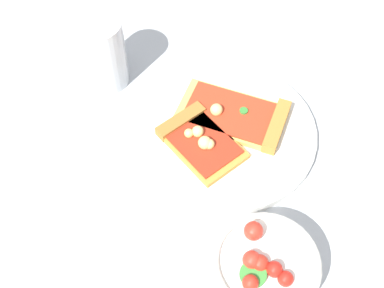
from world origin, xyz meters
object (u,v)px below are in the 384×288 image
plate (225,133)px  salad_bowl (264,269)px  pizza_slice_far (198,139)px  soda_glass (102,54)px  pizza_slice_near (239,117)px

plate → salad_bowl: salad_bowl is taller
pizza_slice_far → plate: bearing=130.8°
soda_glass → plate: bearing=72.0°
salad_bowl → pizza_slice_far: bearing=-145.5°
pizza_slice_near → salad_bowl: salad_bowl is taller
pizza_slice_near → pizza_slice_far: 0.07m
plate → soda_glass: size_ratio=2.27×
pizza_slice_near → soda_glass: size_ratio=1.43×
salad_bowl → soda_glass: 0.41m
plate → soda_glass: (-0.07, -0.21, 0.05)m
pizza_slice_far → salad_bowl: size_ratio=1.09×
pizza_slice_far → soda_glass: (-0.10, -0.17, 0.04)m
pizza_slice_near → salad_bowl: (0.23, 0.07, 0.01)m
salad_bowl → soda_glass: size_ratio=1.10×
plate → pizza_slice_far: 0.05m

